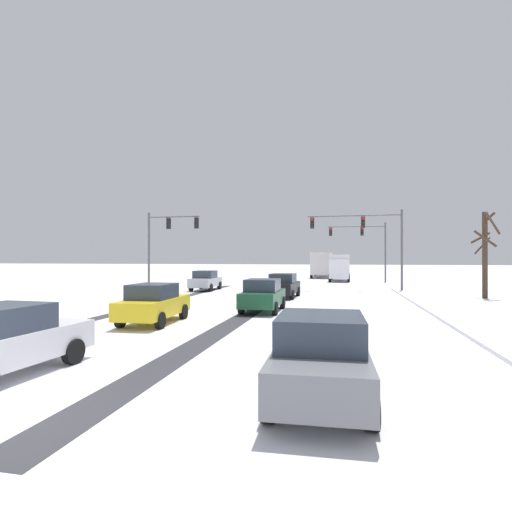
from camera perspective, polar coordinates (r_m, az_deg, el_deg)
name	(u,v)px	position (r m, az deg, el deg)	size (l,w,h in m)	color
ground_plane	(1,417)	(8.49, -32.36, -18.69)	(300.00, 300.00, 0.00)	white
wheel_track_left_lane	(256,309)	(21.28, 0.05, -7.49)	(0.96, 32.75, 0.01)	#38383D
wheel_track_right_lane	(147,306)	(23.36, -15.20, -6.83)	(0.74, 32.75, 0.01)	#38383D
sidewalk_kerb_right	(485,318)	(20.30, 29.69, -7.65)	(4.00, 32.75, 0.12)	white
traffic_signal_far_right	(365,240)	(45.54, 15.17, 2.25)	(6.24, 0.64, 6.50)	#56565B
traffic_signal_near_left	(166,235)	(34.72, -12.65, 2.89)	(4.62, 0.43, 6.50)	#56565B
traffic_signal_near_right	(367,233)	(33.70, 15.48, 3.21)	(7.52, 0.45, 6.50)	#56565B
car_silver_lead	(206,280)	(33.38, -7.16, -3.45)	(1.90, 4.13, 1.62)	#B7BABF
car_black_second	(283,285)	(27.24, 3.88, -4.17)	(1.98, 4.18, 1.62)	black
car_dark_green_third	(263,295)	(20.25, 0.99, -5.54)	(1.84, 4.10, 1.62)	#194C2D
car_yellow_cab_fourth	(154,303)	(17.15, -14.29, -6.50)	(1.96, 4.16, 1.62)	yellow
car_white_fifth	(3,340)	(10.93, -32.22, -10.08)	(2.00, 4.18, 1.62)	silver
car_grey_sixth	(321,356)	(7.96, 9.16, -13.86)	(1.92, 4.14, 1.62)	slate
bus_oncoming	(322,263)	(56.54, 9.33, -0.93)	(2.68, 11.00, 3.38)	silver
box_truck_delivery	(340,267)	(47.57, 11.77, -1.50)	(2.43, 7.45, 3.02)	silver
bare_tree_sidewalk_mid	(485,251)	(30.60, 29.71, 0.66)	(1.74, 1.67, 5.72)	#423023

